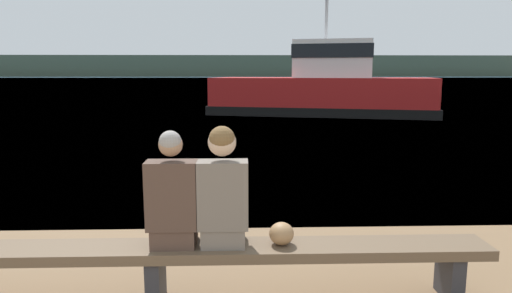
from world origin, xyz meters
The scene contains 7 objects.
water_surface centered at (0.00, 124.56, 0.00)m, with size 240.00×240.00×0.00m, color teal.
far_shoreline centered at (0.00, 199.83, 4.47)m, with size 600.00×12.00×8.93m, color #384233.
bench_main centered at (-0.24, 2.73, 0.40)m, with size 5.65×0.41×0.50m.
person_left centered at (-0.07, 2.72, 0.92)m, with size 0.42×0.35×0.98m.
person_right centered at (0.34, 2.72, 0.97)m, with size 0.42×0.37×1.02m.
shopping_bag centered at (0.83, 2.74, 0.59)m, with size 0.21×0.22×0.19m.
tugboat_red centered at (4.31, 20.14, 1.07)m, with size 10.68×6.12×6.77m.
Camera 1 is at (0.49, -0.92, 1.94)m, focal length 32.00 mm.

